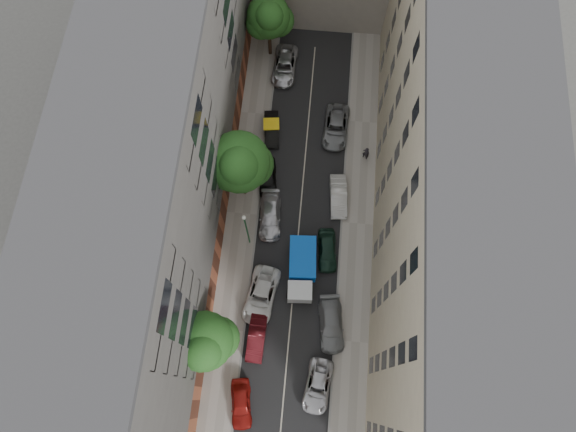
# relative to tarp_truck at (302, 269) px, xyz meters

# --- Properties ---
(ground) EXTENTS (120.00, 120.00, 0.00)m
(ground) POSITION_rel_tarp_truck_xyz_m (-0.60, 5.22, -1.46)
(ground) COLOR #4C4C49
(ground) RESTS_ON ground
(road_surface) EXTENTS (8.00, 44.00, 0.02)m
(road_surface) POSITION_rel_tarp_truck_xyz_m (-0.60, 5.22, -1.45)
(road_surface) COLOR black
(road_surface) RESTS_ON ground
(sidewalk_left) EXTENTS (3.00, 44.00, 0.15)m
(sidewalk_left) POSITION_rel_tarp_truck_xyz_m (-6.10, 5.22, -1.38)
(sidewalk_left) COLOR gray
(sidewalk_left) RESTS_ON ground
(sidewalk_right) EXTENTS (3.00, 44.00, 0.15)m
(sidewalk_right) POSITION_rel_tarp_truck_xyz_m (4.90, 5.22, -1.38)
(sidewalk_right) COLOR gray
(sidewalk_right) RESTS_ON ground
(building_left) EXTENTS (8.00, 44.00, 20.00)m
(building_left) POSITION_rel_tarp_truck_xyz_m (-11.60, 5.22, 8.54)
(building_left) COLOR #494644
(building_left) RESTS_ON ground
(building_right) EXTENTS (8.00, 44.00, 20.00)m
(building_right) POSITION_rel_tarp_truck_xyz_m (10.40, 5.22, 8.54)
(building_right) COLOR #B9AE90
(building_right) RESTS_ON ground
(tarp_truck) EXTENTS (2.60, 5.86, 2.65)m
(tarp_truck) POSITION_rel_tarp_truck_xyz_m (0.00, 0.00, 0.00)
(tarp_truck) COLOR black
(tarp_truck) RESTS_ON ground
(car_left_0) EXTENTS (2.31, 4.34, 1.41)m
(car_left_0) POSITION_rel_tarp_truck_xyz_m (-4.09, -11.78, -0.76)
(car_left_0) COLOR maroon
(car_left_0) RESTS_ON ground
(car_left_1) EXTENTS (1.59, 4.23, 1.38)m
(car_left_1) POSITION_rel_tarp_truck_xyz_m (-3.40, -6.32, -0.77)
(car_left_1) COLOR #4C0F14
(car_left_1) RESTS_ON ground
(car_left_2) EXTENTS (3.29, 5.73, 1.50)m
(car_left_2) POSITION_rel_tarp_truck_xyz_m (-3.40, -2.58, -0.71)
(car_left_2) COLOR silver
(car_left_2) RESTS_ON ground
(car_left_3) EXTENTS (2.40, 5.12, 1.44)m
(car_left_3) POSITION_rel_tarp_truck_xyz_m (-3.40, 5.02, -0.74)
(car_left_3) COLOR #B0B0B5
(car_left_3) RESTS_ON ground
(car_left_4) EXTENTS (2.40, 4.61, 1.50)m
(car_left_4) POSITION_rel_tarp_truck_xyz_m (-4.04, 8.90, -0.71)
(car_left_4) COLOR black
(car_left_4) RESTS_ON ground
(car_left_5) EXTENTS (1.89, 4.19, 1.33)m
(car_left_5) POSITION_rel_tarp_truck_xyz_m (-4.20, 14.22, -0.79)
(car_left_5) COLOR black
(car_left_5) RESTS_ON ground
(car_left_6) EXTENTS (2.57, 5.30, 1.45)m
(car_left_6) POSITION_rel_tarp_truck_xyz_m (-3.60, 21.82, -0.73)
(car_left_6) COLOR #AFAFB4
(car_left_6) RESTS_ON ground
(car_right_0) EXTENTS (2.66, 4.84, 1.28)m
(car_right_0) POSITION_rel_tarp_truck_xyz_m (2.20, -9.78, -0.82)
(car_right_0) COLOR silver
(car_right_0) RESTS_ON ground
(car_right_1) EXTENTS (2.74, 5.30, 1.47)m
(car_right_1) POSITION_rel_tarp_truck_xyz_m (3.00, -4.56, -0.72)
(car_right_1) COLOR slate
(car_right_1) RESTS_ON ground
(car_right_2) EXTENTS (2.13, 4.36, 1.43)m
(car_right_2) POSITION_rel_tarp_truck_xyz_m (2.20, 2.13, -0.74)
(car_right_2) COLOR black
(car_right_2) RESTS_ON ground
(car_right_3) EXTENTS (1.93, 4.51, 1.45)m
(car_right_3) POSITION_rel_tarp_truck_xyz_m (2.91, 7.58, -0.74)
(car_right_3) COLOR silver
(car_right_3) RESTS_ON ground
(car_right_4) EXTENTS (2.64, 5.34, 1.46)m
(car_right_4) POSITION_rel_tarp_truck_xyz_m (2.20, 15.02, -0.73)
(car_right_4) COLOR slate
(car_right_4) RESTS_ON ground
(tree_near) EXTENTS (4.96, 4.64, 8.67)m
(tree_near) POSITION_rel_tarp_truck_xyz_m (-6.90, -7.59, 4.59)
(tree_near) COLOR #382619
(tree_near) RESTS_ON sidewalk_left
(tree_mid) EXTENTS (5.61, 5.38, 9.69)m
(tree_mid) POSITION_rel_tarp_truck_xyz_m (-6.00, 7.30, 5.23)
(tree_mid) COLOR #382619
(tree_mid) RESTS_ON sidewalk_left
(tree_far) EXTENTS (4.70, 4.33, 7.99)m
(tree_far) POSITION_rel_tarp_truck_xyz_m (-5.24, 23.61, 4.12)
(tree_far) COLOR #382619
(tree_far) RESTS_ON sidewalk_left
(lamp_post) EXTENTS (0.36, 0.36, 7.05)m
(lamp_post) POSITION_rel_tarp_truck_xyz_m (-5.06, 2.44, 2.98)
(lamp_post) COLOR #1A5D30
(lamp_post) RESTS_ON sidewalk_left
(pedestrian) EXTENTS (0.82, 0.71, 1.91)m
(pedestrian) POSITION_rel_tarp_truck_xyz_m (5.29, 12.21, -0.36)
(pedestrian) COLOR black
(pedestrian) RESTS_ON sidewalk_right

